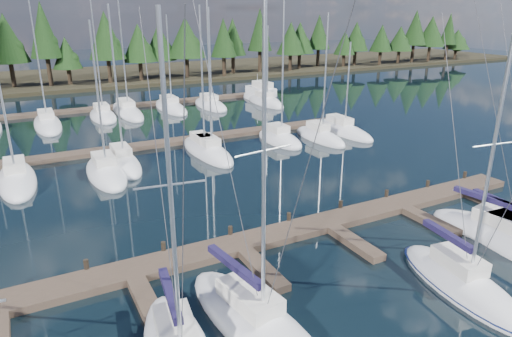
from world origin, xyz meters
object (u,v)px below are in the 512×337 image
front_sailboat_4 (461,284)px  front_sailboat_6 (508,238)px  front_sailboat_3 (256,322)px  motor_yacht_right (261,97)px  main_dock (243,249)px

front_sailboat_4 → front_sailboat_6: front_sailboat_6 is taller
front_sailboat_3 → front_sailboat_4: (10.14, -2.10, 0.00)m
front_sailboat_3 → motor_yacht_right: 50.85m
main_dock → front_sailboat_4: 11.20m
main_dock → front_sailboat_4: (7.82, -8.02, 0.09)m
main_dock → front_sailboat_3: 6.35m
front_sailboat_4 → motor_yacht_right: size_ratio=1.44×
main_dock → front_sailboat_3: (-2.31, -5.91, 0.09)m
main_dock → front_sailboat_6: bearing=-23.3°
main_dock → front_sailboat_3: size_ratio=3.02×
front_sailboat_3 → front_sailboat_4: size_ratio=1.08×
main_dock → front_sailboat_6: front_sailboat_6 is taller
main_dock → front_sailboat_6: 15.36m
front_sailboat_6 → motor_yacht_right: size_ratio=1.62×
front_sailboat_3 → front_sailboat_4: 10.35m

